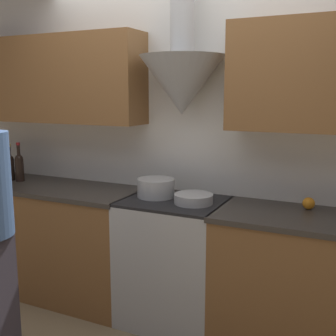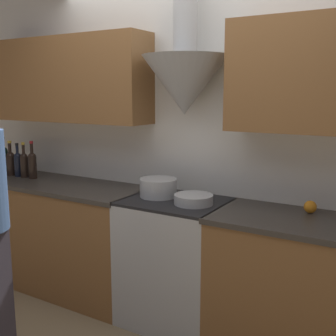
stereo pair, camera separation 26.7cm
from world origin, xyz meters
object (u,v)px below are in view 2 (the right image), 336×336
wine_bottle_4 (32,164)px  mixing_bowl (194,199)px  stock_pot (158,188)px  orange_fruit (310,207)px  wine_bottle_3 (24,164)px  wine_bottle_1 (11,162)px  wine_bottle_2 (18,163)px  wine_bottle_0 (4,159)px  stove_range (175,261)px

wine_bottle_4 → mixing_bowl: 1.65m
stock_pot → orange_fruit: stock_pot is taller
wine_bottle_4 → wine_bottle_3: bearing=-179.0°
wine_bottle_1 → mixing_bowl: bearing=-1.2°
wine_bottle_1 → wine_bottle_2: wine_bottle_1 is taller
wine_bottle_4 → mixing_bowl: size_ratio=1.24×
wine_bottle_0 → mixing_bowl: wine_bottle_0 is taller
wine_bottle_0 → wine_bottle_1: 0.11m
wine_bottle_1 → stock_pot: 1.61m
orange_fruit → wine_bottle_1: bearing=-176.8°
wine_bottle_2 → wine_bottle_1: bearing=178.9°
orange_fruit → wine_bottle_0: bearing=-177.2°
stove_range → wine_bottle_1: wine_bottle_1 is taller
wine_bottle_0 → wine_bottle_3: size_ratio=1.09×
stock_pot → wine_bottle_0: bearing=-179.9°
wine_bottle_0 → wine_bottle_3: 0.30m
wine_bottle_0 → wine_bottle_2: bearing=-4.5°
wine_bottle_0 → wine_bottle_3: wine_bottle_0 is taller
stove_range → orange_fruit: bearing=10.1°
stove_range → wine_bottle_4: bearing=179.5°
wine_bottle_1 → wine_bottle_3: (0.19, -0.00, 0.00)m
mixing_bowl → wine_bottle_1: bearing=178.8°
stove_range → orange_fruit: size_ratio=11.59×
wine_bottle_0 → orange_fruit: size_ratio=4.34×
stove_range → wine_bottle_1: (-1.77, 0.01, 0.59)m
wine_bottle_0 → wine_bottle_2: size_ratio=1.14×
wine_bottle_1 → mixing_bowl: (1.94, -0.04, -0.09)m
orange_fruit → mixing_bowl: bearing=-165.7°
wine_bottle_4 → stock_pot: 1.32m
stove_range → wine_bottle_1: 1.87m
wine_bottle_2 → mixing_bowl: wine_bottle_2 is taller
wine_bottle_4 → orange_fruit: wine_bottle_4 is taller
stove_range → wine_bottle_4: (-1.48, 0.01, 0.60)m
mixing_bowl → orange_fruit: size_ratio=3.37×
wine_bottle_2 → mixing_bowl: (1.83, -0.04, -0.09)m
wine_bottle_0 → stock_pot: wine_bottle_0 is taller
wine_bottle_4 → mixing_bowl: wine_bottle_4 is taller
wine_bottle_0 → wine_bottle_1: size_ratio=1.08×
wine_bottle_4 → mixing_bowl: (1.64, -0.04, -0.10)m
wine_bottle_1 → wine_bottle_2: 0.10m
wine_bottle_3 → orange_fruit: size_ratio=3.97×
wine_bottle_3 → mixing_bowl: size_ratio=1.18×
wine_bottle_3 → stove_range: bearing=-0.4°
wine_bottle_0 → stock_pot: (1.72, 0.00, -0.08)m
wine_bottle_3 → mixing_bowl: 1.75m
stock_pot → orange_fruit: bearing=7.1°
wine_bottle_2 → orange_fruit: wine_bottle_2 is taller
stove_range → wine_bottle_3: wine_bottle_3 is taller
orange_fruit → wine_bottle_4: bearing=-176.4°
stock_pot → mixing_bowl: (0.32, -0.06, -0.03)m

